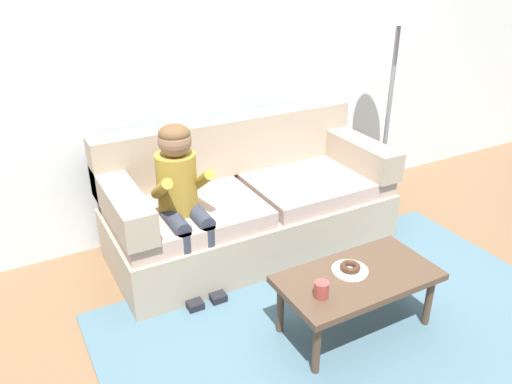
# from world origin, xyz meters

# --- Properties ---
(ground) EXTENTS (10.00, 10.00, 0.00)m
(ground) POSITION_xyz_m (0.00, 0.00, 0.00)
(ground) COLOR brown
(wall_back) EXTENTS (8.00, 0.10, 2.80)m
(wall_back) POSITION_xyz_m (0.00, 1.40, 1.40)
(wall_back) COLOR silver
(wall_back) RESTS_ON ground
(area_rug) EXTENTS (2.85, 1.71, 0.01)m
(area_rug) POSITION_xyz_m (0.00, -0.25, 0.01)
(area_rug) COLOR #476675
(area_rug) RESTS_ON ground
(couch) EXTENTS (2.07, 0.90, 0.93)m
(couch) POSITION_xyz_m (-0.08, 0.85, 0.34)
(couch) COLOR tan
(couch) RESTS_ON ground
(coffee_table) EXTENTS (0.93, 0.49, 0.39)m
(coffee_table) POSITION_xyz_m (0.02, -0.31, 0.34)
(coffee_table) COLOR #4C3828
(coffee_table) RESTS_ON ground
(person_child) EXTENTS (0.34, 0.58, 1.10)m
(person_child) POSITION_xyz_m (-0.67, 0.64, 0.67)
(person_child) COLOR olive
(person_child) RESTS_ON ground
(plate) EXTENTS (0.21, 0.21, 0.01)m
(plate) POSITION_xyz_m (0.00, -0.25, 0.39)
(plate) COLOR white
(plate) RESTS_ON coffee_table
(donut) EXTENTS (0.16, 0.16, 0.04)m
(donut) POSITION_xyz_m (0.00, -0.25, 0.42)
(donut) COLOR #422619
(donut) RESTS_ON plate
(mug) EXTENTS (0.08, 0.08, 0.09)m
(mug) POSITION_xyz_m (-0.28, -0.36, 0.43)
(mug) COLOR #993D38
(mug) RESTS_ON coffee_table
(toy_controller) EXTENTS (0.23, 0.09, 0.05)m
(toy_controller) POSITION_xyz_m (0.45, 0.08, 0.03)
(toy_controller) COLOR gold
(toy_controller) RESTS_ON ground
(floor_lamp) EXTENTS (0.33, 0.33, 1.81)m
(floor_lamp) POSITION_xyz_m (1.26, 0.90, 1.49)
(floor_lamp) COLOR slate
(floor_lamp) RESTS_ON ground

